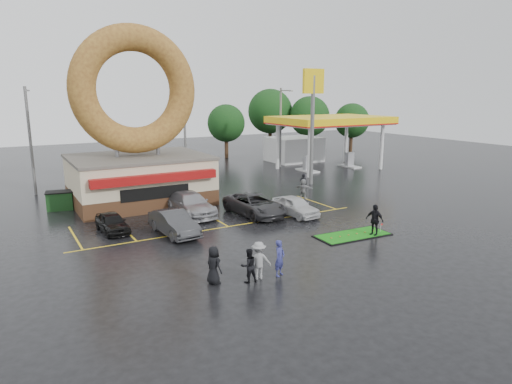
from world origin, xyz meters
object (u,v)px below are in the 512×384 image
car_silver (191,204)px  streetlight_left (30,139)px  streetlight_right (281,126)px  dumpster (60,201)px  putting_green (353,235)px  car_dgrey (174,223)px  car_black (112,223)px  car_grey (255,205)px  person_blue (280,258)px  person_cameraman (374,220)px  gas_station (314,134)px  car_white (295,206)px  shell_sign (313,105)px  streetlight_mid (185,131)px  donut_shop (138,146)px

car_silver → streetlight_left: bearing=123.3°
streetlight_right → dumpster: streetlight_right is taller
putting_green → dumpster: bearing=132.8°
streetlight_right → car_dgrey: (-19.63, -18.38, -4.04)m
car_black → car_grey: bearing=-9.5°
streetlight_left → car_black: bearing=-77.0°
car_grey → car_dgrey: bearing=-171.2°
person_blue → putting_green: person_blue is taller
car_grey → person_cameraman: (3.92, -7.75, 0.22)m
gas_station → car_grey: size_ratio=2.51×
car_silver → putting_green: (6.71, -9.44, -0.75)m
car_dgrey → dumpster: size_ratio=2.51×
gas_station → putting_green: size_ratio=2.87×
car_black → car_dgrey: (3.15, -2.43, 0.13)m
car_silver → car_grey: 4.55m
car_dgrey → car_white: car_dgrey is taller
putting_green → streetlight_left: bearing=125.5°
car_white → putting_green: size_ratio=0.85×
person_cameraman → car_grey: bearing=-171.3°
car_grey → car_white: (2.41, -1.55, -0.07)m
shell_sign → car_dgrey: 19.80m
streetlight_mid → person_cameraman: size_ratio=4.62×
gas_station → car_dgrey: size_ratio=3.02×
car_black → car_silver: 5.93m
donut_shop → car_grey: (5.91, -7.92, -3.71)m
streetlight_right → car_dgrey: size_ratio=1.99×
streetlight_mid → car_silver: size_ratio=1.66×
dumpster → person_cameraman: bearing=-35.6°
gas_station → car_grey: 23.51m
streetlight_mid → streetlight_right: bearing=4.8°
shell_sign → putting_green: 17.48m
streetlight_mid → putting_green: size_ratio=1.89×
car_dgrey → streetlight_right: bearing=38.1°
streetlight_right → car_white: bearing=-120.1°
putting_green → car_white: bearing=93.9°
car_white → car_silver: bearing=143.9°
car_dgrey → streetlight_left: bearing=106.2°
car_grey → car_white: size_ratio=1.35×
donut_shop → streetlight_mid: 10.59m
person_blue → person_cameraman: person_cameraman is taller
donut_shop → streetlight_mid: donut_shop is taller
donut_shop → dumpster: bearing=173.9°
car_dgrey → putting_green: bearing=-36.1°
car_silver → car_white: car_silver is taller
car_grey → car_black: bearing=170.4°
car_white → putting_green: (0.38, -5.59, -0.65)m
donut_shop → car_black: size_ratio=3.78×
donut_shop → person_blue: bearing=-85.2°
person_blue → putting_green: 7.81m
shell_sign → streetlight_right: (3.00, 9.92, -2.60)m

